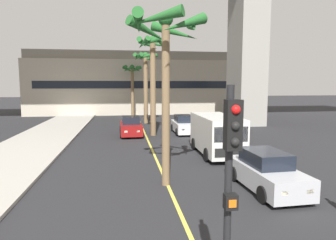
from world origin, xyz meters
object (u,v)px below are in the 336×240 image
Objects in this scene: palm_tree_mid_median at (152,61)px; palm_tree_farthest_median at (132,76)px; car_queue_front at (266,172)px; car_queue_third at (131,127)px; delivery_van at (216,134)px; palm_tree_far_median at (166,43)px; car_queue_second at (184,125)px; traffic_light_median_near at (230,181)px; palm_tree_near_median at (146,70)px.

palm_tree_mid_median reaches higher than palm_tree_farthest_median.
car_queue_third is at bearing 109.85° from car_queue_front.
delivery_van is (4.88, -7.85, 0.57)m from car_queue_third.
car_queue_second is at bearing 75.33° from palm_tree_far_median.
car_queue_third is (-4.59, -0.37, 0.00)m from car_queue_second.
traffic_light_median_near is 0.55× the size of palm_tree_near_median.
palm_tree_near_median reaches higher than car_queue_third.
car_queue_third is 0.58× the size of palm_tree_far_median.
delivery_van is 0.65× the size of palm_tree_mid_median.
palm_tree_near_median is 20.45m from palm_tree_far_median.
palm_tree_far_median is 27.79m from palm_tree_farthest_median.
palm_tree_far_median is at bearing 89.37° from traffic_light_median_near.
car_queue_front is at bearing -81.28° from palm_tree_farthest_median.
palm_tree_mid_median is at bearing -9.96° from car_queue_third.
traffic_light_median_near is 28.40m from palm_tree_near_median.
car_queue_second is at bearing 13.99° from palm_tree_mid_median.
delivery_van is 16.38m from palm_tree_near_median.
palm_tree_far_median is (-3.91, 1.15, 5.14)m from car_queue_front.
palm_tree_farthest_median is at bearing 105.27° from car_queue_second.
traffic_light_median_near is at bearing -87.09° from car_queue_third.
traffic_light_median_near is (-3.54, -20.99, 1.99)m from car_queue_second.
car_queue_front is 8.01m from traffic_light_median_near.
palm_tree_mid_median is (-2.78, -0.69, 5.38)m from car_queue_second.
delivery_van is at bearing 73.30° from traffic_light_median_near.
palm_tree_mid_median reaches higher than car_queue_front.
palm_tree_mid_median is (-3.07, 7.53, 4.82)m from delivery_van.
car_queue_third is at bearing -103.58° from palm_tree_near_median.
palm_tree_near_median is at bearing 89.80° from palm_tree_mid_median.
palm_tree_near_median is (-2.75, 7.24, 5.04)m from car_queue_second.
delivery_van is 0.74× the size of palm_tree_far_median.
car_queue_front is at bearing -88.18° from car_queue_second.
car_queue_front is 14.35m from car_queue_second.
car_queue_front is at bearing 59.00° from traffic_light_median_near.
traffic_light_median_near reaches higher than delivery_van.
traffic_light_median_near is at bearing -90.63° from palm_tree_far_median.
car_queue_third is at bearing 95.05° from palm_tree_far_median.
car_queue_second is 0.51× the size of palm_tree_mid_median.
traffic_light_median_near reaches higher than car_queue_second.
car_queue_second is 15.79m from palm_tree_farthest_median.
palm_tree_farthest_median reaches higher than car_queue_second.
delivery_van is at bearing -67.82° from palm_tree_mid_median.
delivery_van is 23.54m from palm_tree_farthest_median.
palm_tree_mid_median is at bearing 87.85° from traffic_light_median_near.
palm_tree_far_median reaches higher than car_queue_second.
car_queue_third is at bearing 170.04° from palm_tree_mid_median.
palm_tree_mid_median is at bearing 103.32° from car_queue_front.
palm_tree_far_median is 1.05× the size of palm_tree_farthest_median.
car_queue_third is 0.78× the size of delivery_van.
car_queue_front is 6.15m from delivery_van.
palm_tree_mid_median reaches higher than delivery_van.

